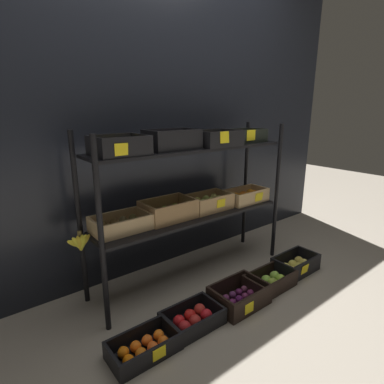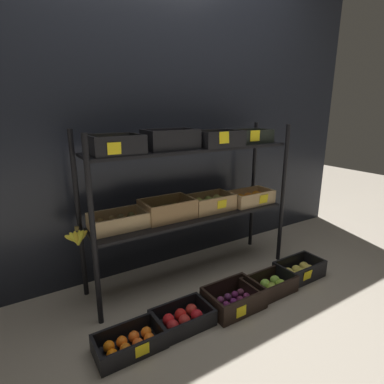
% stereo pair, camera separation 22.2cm
% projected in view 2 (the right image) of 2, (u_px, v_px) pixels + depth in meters
% --- Properties ---
extents(ground_plane, '(10.00, 10.00, 0.00)m').
position_uv_depth(ground_plane, '(192.00, 275.00, 2.40)').
color(ground_plane, gray).
extents(storefront_wall, '(3.91, 0.12, 2.38)m').
position_uv_depth(storefront_wall, '(166.00, 116.00, 2.39)').
color(storefront_wall, black).
rests_on(storefront_wall, ground_plane).
extents(display_rack, '(1.65, 0.38, 1.13)m').
position_uv_depth(display_rack, '(191.00, 183.00, 2.20)').
color(display_rack, black).
rests_on(display_rack, ground_plane).
extents(crate_ground_tangerine, '(0.37, 0.21, 0.10)m').
position_uv_depth(crate_ground_tangerine, '(130.00, 343.00, 1.65)').
color(crate_ground_tangerine, black).
rests_on(crate_ground_tangerine, ground_plane).
extents(crate_ground_apple_red, '(0.35, 0.23, 0.10)m').
position_uv_depth(crate_ground_apple_red, '(182.00, 319.00, 1.83)').
color(crate_ground_apple_red, black).
rests_on(crate_ground_apple_red, ground_plane).
extents(crate_ground_plum, '(0.36, 0.26, 0.14)m').
position_uv_depth(crate_ground_plum, '(234.00, 301.00, 2.00)').
color(crate_ground_plum, black).
rests_on(crate_ground_plum, ground_plane).
extents(crate_ground_apple_green, '(0.37, 0.21, 0.12)m').
position_uv_depth(crate_ground_apple_green, '(269.00, 286.00, 2.16)').
color(crate_ground_apple_green, black).
rests_on(crate_ground_apple_green, ground_plane).
extents(crate_ground_apple_gold, '(0.37, 0.22, 0.13)m').
position_uv_depth(crate_ground_apple_gold, '(299.00, 271.00, 2.35)').
color(crate_ground_apple_gold, black).
rests_on(crate_ground_apple_gold, ground_plane).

